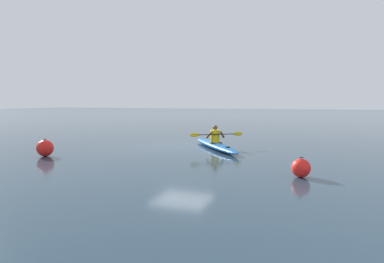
{
  "coord_description": "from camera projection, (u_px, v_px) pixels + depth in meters",
  "views": [
    {
      "loc": [
        -5.84,
        13.84,
        1.99
      ],
      "look_at": [
        -1.43,
        2.49,
        0.91
      ],
      "focal_mm": 31.46,
      "sensor_mm": 36.0,
      "label": 1
    }
  ],
  "objects": [
    {
      "name": "kayak",
      "position": [
        215.0,
        145.0,
        14.31
      ],
      "size": [
        3.42,
        4.35,
        0.27
      ],
      "color": "#1959A5",
      "rests_on": "ground"
    },
    {
      "name": "mooring_buoy_white_far",
      "position": [
        301.0,
        168.0,
        8.85
      ],
      "size": [
        0.5,
        0.5,
        0.54
      ],
      "color": "red",
      "rests_on": "ground"
    },
    {
      "name": "ground_plane",
      "position": [
        182.0,
        146.0,
        15.14
      ],
      "size": [
        160.0,
        160.0,
        0.0
      ],
      "primitive_type": "plane",
      "color": "#233847"
    },
    {
      "name": "mooring_buoy_channel_marker",
      "position": [
        45.0,
        148.0,
        12.25
      ],
      "size": [
        0.6,
        0.6,
        0.64
      ],
      "color": "red",
      "rests_on": "ground"
    },
    {
      "name": "kayaker",
      "position": [
        215.0,
        135.0,
        14.26
      ],
      "size": [
        1.89,
        1.41,
        0.73
      ],
      "color": "yellow",
      "rests_on": "kayak"
    }
  ]
}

